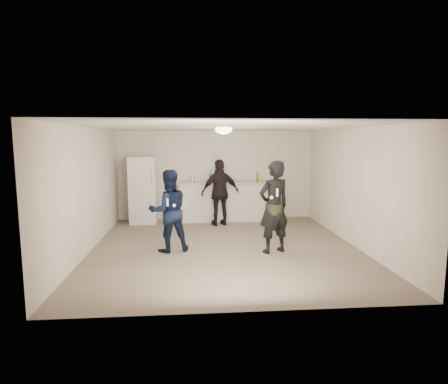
{
  "coord_description": "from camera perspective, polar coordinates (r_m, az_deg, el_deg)",
  "views": [
    {
      "loc": [
        -0.66,
        -7.6,
        2.23
      ],
      "look_at": [
        0.0,
        0.2,
        1.15
      ],
      "focal_mm": 30.0,
      "sensor_mm": 36.0,
      "label": 1
    }
  ],
  "objects": [
    {
      "name": "wall_left",
      "position": [
        7.95,
        -20.04,
        0.29
      ],
      "size": [
        0.0,
        6.0,
        6.0
      ],
      "primitive_type": "plane",
      "rotation": [
        1.57,
        0.0,
        1.57
      ],
      "color": "beige",
      "rests_on": "floor"
    },
    {
      "name": "shaker",
      "position": [
        10.34,
        -4.84,
        1.97
      ],
      "size": [
        0.08,
        0.08,
        0.17
      ],
      "primitive_type": "cylinder",
      "color": "silver",
      "rests_on": "counter_top"
    },
    {
      "name": "remote_man",
      "position": [
        7.28,
        -8.59,
        -1.56
      ],
      "size": [
        0.04,
        0.04,
        0.15
      ],
      "primitive_type": "cube",
      "color": "white",
      "rests_on": "man"
    },
    {
      "name": "remote_woman",
      "position": [
        7.19,
        8.1,
        -0.07
      ],
      "size": [
        0.04,
        0.04,
        0.15
      ],
      "primitive_type": "cube",
      "color": "white",
      "rests_on": "woman"
    },
    {
      "name": "counter_top",
      "position": [
        10.38,
        0.38,
        1.44
      ],
      "size": [
        2.68,
        0.64,
        0.04
      ],
      "primitive_type": "cube",
      "color": "beige",
      "rests_on": "counter"
    },
    {
      "name": "wall_back",
      "position": [
        10.67,
        -1.27,
        2.58
      ],
      "size": [
        6.0,
        0.0,
        6.0
      ],
      "primitive_type": "plane",
      "rotation": [
        1.57,
        0.0,
        0.0
      ],
      "color": "beige",
      "rests_on": "floor"
    },
    {
      "name": "ceiling",
      "position": [
        7.64,
        0.13,
        9.88
      ],
      "size": [
        6.0,
        6.0,
        0.0
      ],
      "primitive_type": "plane",
      "rotation": [
        3.14,
        0.0,
        0.0
      ],
      "color": "silver",
      "rests_on": "wall_back"
    },
    {
      "name": "wall_right",
      "position": [
        8.39,
        19.18,
        0.71
      ],
      "size": [
        0.0,
        6.0,
        6.0
      ],
      "primitive_type": "plane",
      "rotation": [
        1.57,
        0.0,
        -1.57
      ],
      "color": "beige",
      "rests_on": "floor"
    },
    {
      "name": "spectator",
      "position": [
        9.83,
        -0.57,
        -0.08
      ],
      "size": [
        1.1,
        0.65,
        1.75
      ],
      "primitive_type": "imported",
      "rotation": [
        0.0,
        0.0,
        3.38
      ],
      "color": "black",
      "rests_on": "floor"
    },
    {
      "name": "counter",
      "position": [
        10.46,
        0.37,
        -1.53
      ],
      "size": [
        2.6,
        0.56,
        1.05
      ],
      "primitive_type": "cube",
      "color": "beige",
      "rests_on": "floor"
    },
    {
      "name": "fridge_handle",
      "position": [
        9.93,
        -10.94,
        2.34
      ],
      "size": [
        0.02,
        0.02,
        0.6
      ],
      "primitive_type": "cylinder",
      "color": "silver",
      "rests_on": "fridge"
    },
    {
      "name": "nunchuk_man",
      "position": [
        7.32,
        -7.63,
        -2.06
      ],
      "size": [
        0.07,
        0.07,
        0.07
      ],
      "primitive_type": "sphere",
      "color": "white",
      "rests_on": "man"
    },
    {
      "name": "fridge",
      "position": [
        10.38,
        -12.21,
        0.31
      ],
      "size": [
        0.7,
        0.7,
        1.8
      ],
      "primitive_type": "cube",
      "color": "white",
      "rests_on": "floor"
    },
    {
      "name": "woman",
      "position": [
        7.48,
        7.62,
        -2.28
      ],
      "size": [
        0.79,
        0.66,
        1.85
      ],
      "primitive_type": "imported",
      "rotation": [
        0.0,
        0.0,
        3.53
      ],
      "color": "black",
      "rests_on": "floor"
    },
    {
      "name": "man",
      "position": [
        7.6,
        -8.42,
        -2.86
      ],
      "size": [
        0.95,
        0.83,
        1.66
      ],
      "primitive_type": "imported",
      "rotation": [
        0.0,
        0.0,
        3.43
      ],
      "color": "#0E1F3E",
      "rests_on": "floor"
    },
    {
      "name": "wall_front",
      "position": [
        4.75,
        3.26,
        -4.07
      ],
      "size": [
        6.0,
        0.0,
        6.0
      ],
      "primitive_type": "plane",
      "rotation": [
        -1.57,
        0.0,
        0.0
      ],
      "color": "beige",
      "rests_on": "floor"
    },
    {
      "name": "camo_shorts",
      "position": [
        7.49,
        7.61,
        -2.83
      ],
      "size": [
        0.34,
        0.34,
        0.28
      ],
      "primitive_type": "cylinder",
      "color": "#2A3719",
      "rests_on": "woman"
    },
    {
      "name": "bottle_cluster",
      "position": [
        10.34,
        0.34,
        2.12
      ],
      "size": [
        1.36,
        0.41,
        0.26
      ],
      "color": "#963C15",
      "rests_on": "counter_top"
    },
    {
      "name": "nunchuk_woman",
      "position": [
        7.21,
        7.26,
        -0.83
      ],
      "size": [
        0.07,
        0.07,
        0.07
      ],
      "primitive_type": "sphere",
      "color": "white",
      "rests_on": "woman"
    },
    {
      "name": "floor",
      "position": [
        7.95,
        0.12,
        -8.44
      ],
      "size": [
        6.0,
        6.0,
        0.0
      ],
      "primitive_type": "plane",
      "color": "#6B5B4C",
      "rests_on": "ground"
    },
    {
      "name": "ceiling_dome",
      "position": [
        7.93,
        -0.06,
        9.44
      ],
      "size": [
        0.36,
        0.36,
        0.16
      ],
      "primitive_type": "ellipsoid",
      "color": "white",
      "rests_on": "ceiling"
    }
  ]
}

